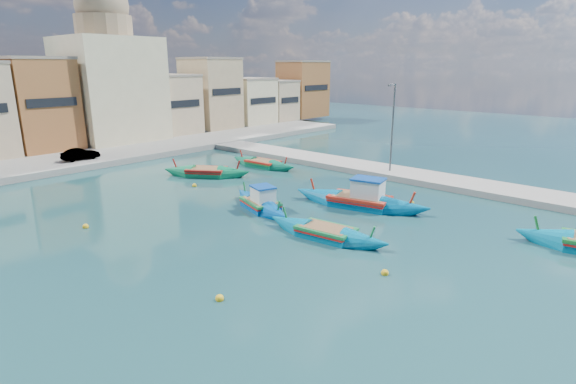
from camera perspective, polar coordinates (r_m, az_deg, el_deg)
ground at (r=23.49m, az=4.51°, el=-7.95°), size 160.00×160.00×0.00m
east_quay at (r=38.62m, az=20.91°, el=0.98°), size 4.00×70.00×0.50m
north_quay at (r=48.92m, az=-26.90°, el=3.32°), size 80.00×8.00×0.60m
north_townhouses at (r=57.61m, az=-24.11°, el=10.03°), size 83.20×7.87×10.19m
church_block at (r=59.47m, az=-21.78°, el=13.73°), size 10.00×10.00×19.10m
quay_street_lamp at (r=39.81m, az=13.09°, el=8.03°), size 1.18×0.16×8.00m
luzzu_turquoise_cabin at (r=31.35m, az=9.13°, el=-1.18°), size 4.34×10.27×3.22m
luzzu_blue_cabin at (r=30.58m, az=-3.49°, el=-1.59°), size 4.02×7.48×2.58m
luzzu_cyan_mid at (r=43.28m, az=-3.22°, el=3.51°), size 2.36×7.96×2.32m
luzzu_green at (r=40.21m, az=-10.31°, el=2.37°), size 6.17×7.91×2.55m
luzzu_blue_south at (r=25.63m, az=4.82°, el=-5.29°), size 2.68×8.07×2.29m
mooring_buoys at (r=27.51m, az=-3.75°, el=-4.12°), size 18.08×19.92×0.36m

